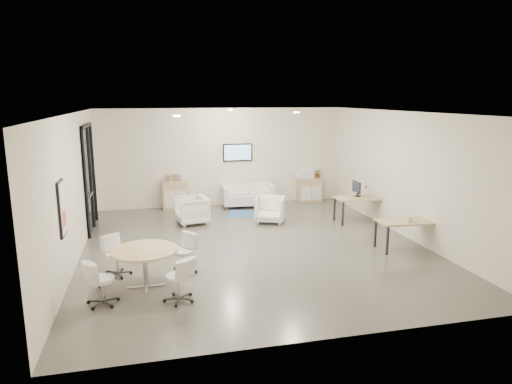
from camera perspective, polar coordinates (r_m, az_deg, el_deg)
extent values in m
cube|color=#4E4C47|center=(11.29, -0.32, -8.68)|extent=(8.00, 9.00, 0.80)
cube|color=white|center=(10.58, -0.34, 12.07)|extent=(8.00, 9.00, 0.80)
cube|color=beige|center=(15.51, -4.44, 4.54)|extent=(8.00, 0.80, 3.20)
cube|color=beige|center=(6.22, 10.00, -6.66)|extent=(8.00, 0.80, 3.20)
cube|color=beige|center=(10.68, -23.99, 0.24)|extent=(0.80, 9.00, 3.20)
cube|color=beige|center=(12.49, 19.75, 2.12)|extent=(0.80, 9.00, 3.20)
cube|color=black|center=(13.07, -20.11, 1.72)|extent=(0.02, 1.90, 2.85)
cube|color=black|center=(12.92, -20.46, 7.78)|extent=(0.06, 1.90, 0.08)
cube|color=black|center=(12.18, -20.49, 1.00)|extent=(0.06, 0.08, 2.85)
cube|color=black|center=(13.96, -19.62, 2.36)|extent=(0.06, 0.08, 2.85)
cube|color=black|center=(13.22, -19.95, 1.83)|extent=(0.06, 0.07, 2.85)
cube|color=#B2B2B7|center=(12.69, -19.95, -0.28)|extent=(0.04, 0.60, 0.05)
cube|color=black|center=(9.07, -23.11, -1.91)|extent=(0.04, 0.54, 1.04)
cube|color=white|center=(9.07, -22.97, -1.90)|extent=(0.01, 0.46, 0.96)
cube|color=#E05240|center=(9.11, -22.85, -3.12)|extent=(0.01, 0.32, 0.30)
cube|color=black|center=(15.16, -2.31, 4.97)|extent=(0.98, 0.05, 0.58)
cube|color=#86B6E8|center=(15.13, -2.29, 4.96)|extent=(0.90, 0.01, 0.50)
cylinder|color=#FFEAC6|center=(9.33, -9.89, 9.35)|extent=(0.14, 0.14, 0.03)
cylinder|color=#FFEAC6|center=(11.39, 5.06, 9.89)|extent=(0.14, 0.14, 0.03)
cylinder|color=#FFEAC6|center=(13.52, -3.26, 10.21)|extent=(0.14, 0.14, 0.03)
cube|color=tan|center=(14.92, -10.07, -0.37)|extent=(0.81, 0.40, 0.91)
cube|color=silver|center=(14.72, -10.73, -0.91)|extent=(0.34, 0.02, 0.54)
cube|color=silver|center=(14.74, -9.29, -0.84)|extent=(0.34, 0.02, 0.54)
cube|color=tan|center=(15.86, 6.70, 0.29)|extent=(0.82, 0.38, 0.82)
cube|color=silver|center=(15.63, 6.29, -0.18)|extent=(0.34, 0.02, 0.49)
cube|color=silver|center=(15.75, 7.58, -0.11)|extent=(0.34, 0.02, 0.49)
cube|color=red|center=(14.80, -11.13, 1.72)|extent=(0.04, 0.14, 0.22)
cube|color=#337FCC|center=(14.80, -10.89, 1.73)|extent=(0.04, 0.14, 0.22)
cube|color=gold|center=(14.81, -10.66, 1.74)|extent=(0.04, 0.14, 0.22)
cube|color=#4CB24C|center=(14.81, -10.43, 1.75)|extent=(0.04, 0.14, 0.22)
cube|color=#CC6619|center=(14.81, -10.19, 1.76)|extent=(0.04, 0.14, 0.22)
cube|color=purple|center=(14.81, -9.96, 1.77)|extent=(0.04, 0.14, 0.22)
cube|color=#E54C7F|center=(14.82, -9.73, 1.78)|extent=(0.04, 0.14, 0.22)
cube|color=teal|center=(14.82, -9.49, 1.79)|extent=(0.04, 0.14, 0.22)
cube|color=white|center=(15.70, 6.14, 2.24)|extent=(0.55, 0.49, 0.29)
cube|color=white|center=(15.67, 6.15, 2.87)|extent=(0.41, 0.36, 0.06)
cube|color=silver|center=(15.04, -0.97, -0.83)|extent=(1.73, 0.94, 0.32)
cube|color=silver|center=(15.28, -1.24, 0.59)|extent=(1.70, 0.28, 0.32)
cube|color=silver|center=(14.86, -3.87, -0.38)|extent=(0.20, 0.85, 0.63)
cube|color=silver|center=(15.18, 1.87, -0.10)|extent=(0.20, 0.85, 0.63)
cube|color=#33599C|center=(14.09, -0.50, -2.77)|extent=(1.64, 1.30, 0.01)
imported|color=silver|center=(13.09, -8.04, -2.10)|extent=(0.91, 0.96, 0.86)
imported|color=silver|center=(13.12, 1.74, -2.04)|extent=(1.03, 1.00, 0.83)
cube|color=tan|center=(13.42, 12.86, -0.74)|extent=(1.41, 0.74, 0.04)
cube|color=black|center=(12.97, 10.80, -2.73)|extent=(0.05, 0.05, 0.68)
cube|color=black|center=(13.54, 15.79, -2.36)|extent=(0.05, 0.05, 0.68)
cube|color=black|center=(13.50, 9.77, -2.12)|extent=(0.05, 0.05, 0.68)
cube|color=black|center=(14.05, 14.62, -1.79)|extent=(0.05, 0.05, 0.68)
cube|color=tan|center=(11.32, 18.24, -3.51)|extent=(1.37, 0.74, 0.04)
cube|color=black|center=(10.87, 16.11, -5.92)|extent=(0.05, 0.05, 0.66)
cube|color=black|center=(11.52, 21.51, -5.29)|extent=(0.05, 0.05, 0.66)
cube|color=black|center=(11.35, 14.69, -5.09)|extent=(0.05, 0.05, 0.66)
cube|color=black|center=(11.97, 19.96, -4.54)|extent=(0.05, 0.05, 0.66)
cylinder|color=black|center=(13.55, 12.58, -0.49)|extent=(0.20, 0.20, 0.02)
cube|color=black|center=(13.52, 12.61, 0.01)|extent=(0.04, 0.03, 0.24)
cube|color=black|center=(13.47, 12.44, 0.62)|extent=(0.03, 0.50, 0.32)
cylinder|color=tan|center=(8.85, -13.74, -7.10)|extent=(1.24, 1.24, 0.04)
cylinder|color=#B2B2B7|center=(8.98, -13.63, -9.39)|extent=(0.10, 0.10, 0.71)
cube|color=#B2B2B7|center=(9.10, -13.52, -11.40)|extent=(0.73, 0.06, 0.03)
cube|color=#B2B2B7|center=(9.10, -13.52, -11.40)|extent=(0.06, 0.73, 0.03)
imported|color=#3F7F3F|center=(15.85, 7.82, 2.22)|extent=(0.38, 0.40, 0.25)
imported|color=#3F7F3F|center=(9.29, -18.68, -10.90)|extent=(0.22, 0.31, 0.13)
imported|color=white|center=(11.19, 18.69, -3.30)|extent=(0.12, 0.10, 0.12)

